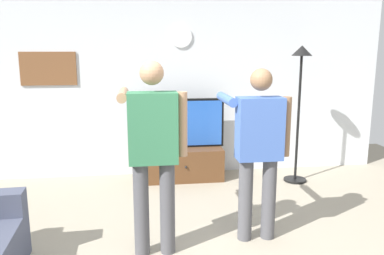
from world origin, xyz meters
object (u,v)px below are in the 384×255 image
(framed_picture, at_px, (48,69))
(wall_clock, at_px, (181,37))
(television, at_px, (183,123))
(person_standing_nearer_couch, at_px, (259,145))
(floor_lamp, at_px, (300,86))
(tv_stand, at_px, (184,163))
(person_standing_nearer_lamp, at_px, (153,147))

(framed_picture, bearing_deg, wall_clock, -0.15)
(television, bearing_deg, person_standing_nearer_couch, -75.47)
(wall_clock, relative_size, floor_lamp, 0.16)
(television, bearing_deg, wall_clock, 90.00)
(television, height_order, floor_lamp, floor_lamp)
(wall_clock, xyz_separation_m, floor_lamp, (1.59, -0.62, -0.68))
(tv_stand, bearing_deg, framed_picture, 171.10)
(tv_stand, bearing_deg, floor_lamp, -11.79)
(wall_clock, bearing_deg, floor_lamp, -21.38)
(television, distance_m, wall_clock, 1.26)
(person_standing_nearer_lamp, distance_m, person_standing_nearer_couch, 1.03)
(wall_clock, relative_size, person_standing_nearer_lamp, 0.18)
(wall_clock, distance_m, framed_picture, 1.94)
(person_standing_nearer_lamp, xyz_separation_m, person_standing_nearer_couch, (1.02, 0.15, -0.05))
(person_standing_nearer_lamp, bearing_deg, wall_clock, 77.86)
(tv_stand, height_order, floor_lamp, floor_lamp)
(tv_stand, relative_size, person_standing_nearer_couch, 0.65)
(tv_stand, xyz_separation_m, television, (-0.00, 0.05, 0.59))
(floor_lamp, bearing_deg, tv_stand, 168.21)
(framed_picture, xyz_separation_m, person_standing_nearer_couch, (2.40, -2.22, -0.64))
(person_standing_nearer_lamp, bearing_deg, tv_stand, 76.23)
(tv_stand, distance_m, floor_lamp, 1.99)
(floor_lamp, height_order, person_standing_nearer_lamp, floor_lamp)
(tv_stand, xyz_separation_m, floor_lamp, (1.59, -0.33, 1.15))
(tv_stand, bearing_deg, person_standing_nearer_lamp, -103.77)
(television, height_order, framed_picture, framed_picture)
(framed_picture, bearing_deg, television, -7.52)
(framed_picture, distance_m, floor_lamp, 3.54)
(tv_stand, height_order, wall_clock, wall_clock)
(wall_clock, bearing_deg, television, -90.00)
(television, xyz_separation_m, framed_picture, (-1.88, 0.25, 0.79))
(television, xyz_separation_m, person_standing_nearer_lamp, (-0.51, -2.13, 0.20))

